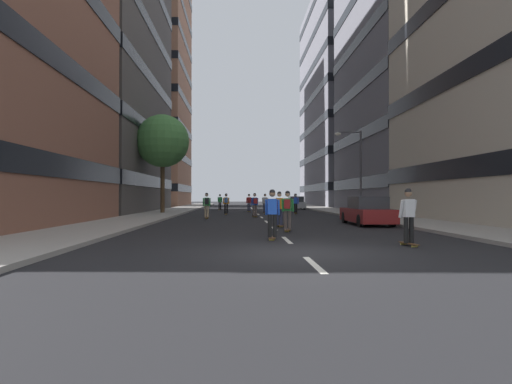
# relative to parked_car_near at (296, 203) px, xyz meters

# --- Properties ---
(ground_plane) EXTENTS (157.41, 157.41, 0.00)m
(ground_plane) POSITION_rel_parked_car_near_xyz_m (-5.18, -10.12, -0.70)
(ground_plane) COLOR black
(sidewalk_left) EXTENTS (3.68, 72.15, 0.14)m
(sidewalk_left) POSITION_rel_parked_car_near_xyz_m (-13.39, -6.84, -0.63)
(sidewalk_left) COLOR #9E9991
(sidewalk_left) RESTS_ON ground_plane
(sidewalk_right) EXTENTS (3.68, 72.15, 0.14)m
(sidewalk_right) POSITION_rel_parked_car_near_xyz_m (3.04, -6.84, -0.63)
(sidewalk_right) COLOR #9E9991
(sidewalk_right) RESTS_ON ground_plane
(lane_markings) EXTENTS (0.16, 62.20, 0.01)m
(lane_markings) POSITION_rel_parked_car_near_xyz_m (-5.18, -8.36, -0.70)
(lane_markings) COLOR silver
(lane_markings) RESTS_ON ground_plane
(building_left_mid) EXTENTS (13.05, 21.10, 34.51)m
(building_left_mid) POSITION_rel_parked_car_near_xyz_m (-21.69, -7.88, 16.65)
(building_left_mid) COLOR #4C4744
(building_left_mid) RESTS_ON ground_plane
(building_left_far) EXTENTS (13.05, 16.21, 36.85)m
(building_left_far) POSITION_rel_parked_car_near_xyz_m (-21.69, 16.02, 17.82)
(building_left_far) COLOR #9E6B51
(building_left_far) RESTS_ON ground_plane
(building_right_mid) EXTENTS (13.05, 17.69, 28.01)m
(building_right_mid) POSITION_rel_parked_car_near_xyz_m (11.34, -7.88, 13.40)
(building_right_mid) COLOR slate
(building_right_mid) RESTS_ON ground_plane
(building_right_far) EXTENTS (13.05, 23.83, 33.44)m
(building_right_far) POSITION_rel_parked_car_near_xyz_m (11.34, 16.02, 16.11)
(building_right_far) COLOR slate
(building_right_far) RESTS_ON ground_plane
(parked_car_near) EXTENTS (1.82, 4.40, 1.52)m
(parked_car_near) POSITION_rel_parked_car_near_xyz_m (0.00, 0.00, 0.00)
(parked_car_near) COLOR #B2B7BF
(parked_car_near) RESTS_ON ground_plane
(parked_car_mid) EXTENTS (1.82, 4.40, 1.52)m
(parked_car_mid) POSITION_rel_parked_car_near_xyz_m (0.00, -26.27, 0.00)
(parked_car_mid) COLOR maroon
(parked_car_mid) RESTS_ON ground_plane
(street_tree_near) EXTENTS (4.54, 4.54, 8.43)m
(street_tree_near) POSITION_rel_parked_car_near_xyz_m (-13.39, -12.69, 5.58)
(street_tree_near) COLOR #4C3823
(street_tree_near) RESTS_ON sidewalk_left
(streetlamp_right) EXTENTS (2.13, 0.30, 6.50)m
(streetlamp_right) POSITION_rel_parked_car_near_xyz_m (2.30, -16.65, 3.44)
(streetlamp_right) COLOR #3F3F44
(streetlamp_right) RESTS_ON sidewalk_right
(skater_0) EXTENTS (0.56, 0.92, 1.78)m
(skater_0) POSITION_rel_parked_car_near_xyz_m (-9.03, -19.90, 0.32)
(skater_0) COLOR brown
(skater_0) RESTS_ON ground_plane
(skater_1) EXTENTS (0.53, 0.90, 1.78)m
(skater_1) POSITION_rel_parked_car_near_xyz_m (-7.90, -13.59, 0.32)
(skater_1) COLOR brown
(skater_1) RESTS_ON ground_plane
(skater_2) EXTENTS (0.56, 0.92, 1.78)m
(skater_2) POSITION_rel_parked_car_near_xyz_m (-4.81, -27.34, 0.29)
(skater_2) COLOR brown
(skater_2) RESTS_ON ground_plane
(skater_3) EXTENTS (0.56, 0.92, 1.78)m
(skater_3) POSITION_rel_parked_car_near_xyz_m (-1.85, -12.61, 0.29)
(skater_3) COLOR brown
(skater_3) RESTS_ON ground_plane
(skater_4) EXTENTS (0.56, 0.92, 1.78)m
(skater_4) POSITION_rel_parked_car_near_xyz_m (-1.66, -11.01, 0.29)
(skater_4) COLOR brown
(skater_4) RESTS_ON ground_plane
(skater_5) EXTENTS (0.57, 0.92, 1.78)m
(skater_5) POSITION_rel_parked_car_near_xyz_m (-4.73, -29.97, 0.32)
(skater_5) COLOR brown
(skater_5) RESTS_ON ground_plane
(skater_6) EXTENTS (0.55, 0.92, 1.78)m
(skater_6) POSITION_rel_parked_car_near_xyz_m (-1.63, -35.18, 0.29)
(skater_6) COLOR brown
(skater_6) RESTS_ON ground_plane
(skater_7) EXTENTS (0.56, 0.92, 1.78)m
(skater_7) POSITION_rel_parked_car_near_xyz_m (-5.67, -33.22, 0.29)
(skater_7) COLOR brown
(skater_7) RESTS_ON ground_plane
(skater_8) EXTENTS (0.57, 0.92, 1.78)m
(skater_8) POSITION_rel_parked_car_near_xyz_m (-4.48, -11.66, 0.29)
(skater_8) COLOR brown
(skater_8) RESTS_ON ground_plane
(skater_9) EXTENTS (0.56, 0.92, 1.78)m
(skater_9) POSITION_rel_parked_car_near_xyz_m (-5.81, -8.09, 0.32)
(skater_9) COLOR brown
(skater_9) RESTS_ON ground_plane
(skater_10) EXTENTS (0.57, 0.92, 1.78)m
(skater_10) POSITION_rel_parked_car_near_xyz_m (-5.65, -17.96, 0.32)
(skater_10) COLOR brown
(skater_10) RESTS_ON ground_plane
(skater_11) EXTENTS (0.57, 0.92, 1.78)m
(skater_11) POSITION_rel_parked_car_near_xyz_m (-8.93, -2.44, 0.29)
(skater_11) COLOR brown
(skater_11) RESTS_ON ground_plane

